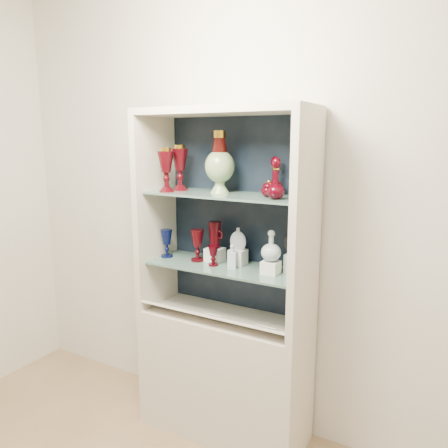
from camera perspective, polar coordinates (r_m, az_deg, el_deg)
The scene contains 29 objects.
wall_back at distance 2.63m, azimuth 2.36°, elevation 2.94°, with size 3.50×0.02×2.80m, color beige.
cabinet_base at distance 2.79m, azimuth 0.00°, elevation -18.97°, with size 1.00×0.40×0.75m, color beige.
cabinet_back_panel at distance 2.62m, azimuth 2.05°, elevation 1.24°, with size 0.98×0.02×1.15m, color black.
cabinet_side_left at distance 2.72m, azimuth -8.84°, elevation 1.48°, with size 0.04×0.40×1.15m, color beige.
cabinet_side_right at distance 2.26m, azimuth 10.64°, elevation -0.54°, with size 0.04×0.40×1.15m, color beige.
cabinet_top_cap at distance 2.42m, azimuth 0.00°, elevation 14.57°, with size 1.00×0.40×0.04m, color beige.
shelf_lower at distance 2.54m, azimuth 0.22°, elevation -5.60°, with size 0.92×0.34×0.01m, color slate.
shelf_upper at distance 2.45m, azimuth 0.23°, elevation 3.84°, with size 0.92×0.34×0.01m, color slate.
label_ledge at distance 2.52m, azimuth -1.26°, elevation -12.09°, with size 0.92×0.18×0.01m, color beige.
label_card_0 at distance 2.51m, azimuth -1.03°, elevation -11.83°, with size 0.10×0.07×0.00m, color white.
label_card_1 at distance 2.38m, azimuth 5.84°, elevation -13.27°, with size 0.10×0.07×0.00m, color white.
pedestal_lamp_left at distance 2.55m, azimuth -7.58°, elevation 7.03°, with size 0.10×0.10×0.25m, color #42060B, non-canonical shape.
pedestal_lamp_right at distance 2.62m, azimuth -5.78°, elevation 7.33°, with size 0.10×0.10×0.27m, color #42060B, non-canonical shape.
enamel_urn at distance 2.48m, azimuth -0.57°, elevation 8.10°, with size 0.17×0.17×0.35m, color #0C4B27, non-canonical shape.
ruby_decanter_a at distance 2.23m, azimuth 6.81°, elevation 6.25°, with size 0.09×0.09×0.24m, color #44010B, non-canonical shape.
ruby_decanter_b at distance 2.40m, azimuth 6.63°, elevation 6.43°, with size 0.10×0.10×0.22m, color #44010B, non-canonical shape.
lidded_bowl at distance 2.32m, azimuth 5.86°, elevation 4.67°, with size 0.08×0.08×0.09m, color #44010B, non-canonical shape.
cobalt_goblet at distance 2.72m, azimuth -7.50°, elevation -2.51°, with size 0.07×0.07×0.17m, color #070F3F, non-canonical shape.
ruby_goblet_tall at distance 2.62m, azimuth -3.50°, elevation -2.80°, with size 0.08×0.08×0.19m, color #42060B, non-canonical shape.
ruby_goblet_small at distance 2.53m, azimuth -1.42°, elevation -4.17°, with size 0.06×0.06×0.12m, color #44010B, non-canonical shape.
riser_ruby_pitcher at distance 2.62m, azimuth -1.19°, elevation -4.01°, with size 0.10×0.10×0.08m, color silver.
ruby_pitcher at distance 2.59m, azimuth -1.20°, elevation -1.44°, with size 0.12×0.08×0.16m, color #42060B, non-canonical shape.
clear_square_bottle at distance 2.47m, azimuth 1.09°, elevation -4.23°, with size 0.05×0.05×0.14m, color #AAC2C6, non-canonical shape.
riser_flat_flask at distance 2.55m, azimuth 1.83°, elevation -4.35°, with size 0.09×0.09×0.09m, color silver.
flat_flask at distance 2.52m, azimuth 1.84°, elevation -1.89°, with size 0.10×0.04×0.13m, color #ADB2C2, non-canonical shape.
riser_clear_round_decanter at distance 2.40m, azimuth 6.12°, elevation -5.66°, with size 0.09×0.09×0.07m, color silver.
clear_round_decanter at distance 2.37m, azimuth 6.18°, elevation -2.94°, with size 0.11×0.11×0.16m, color #AAC2C6, non-canonical shape.
riser_cameo_medallion at distance 2.44m, azimuth 8.97°, elevation -5.07°, with size 0.08×0.08×0.10m, color silver.
cameo_medallion at distance 2.41m, azimuth 9.05°, elevation -2.44°, with size 0.11×0.04×0.13m, color black, non-canonical shape.
Camera 1 is at (1.19, -0.57, 1.78)m, focal length 35.00 mm.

